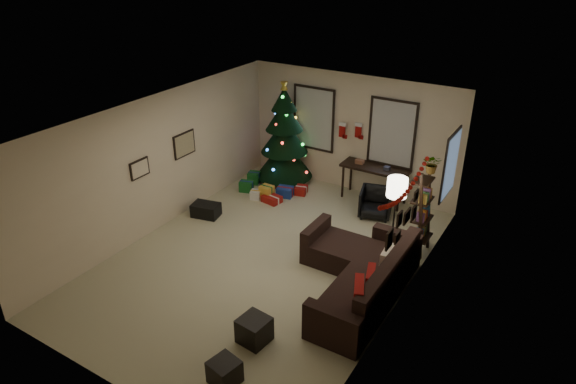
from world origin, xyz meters
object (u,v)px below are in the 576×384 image
at_px(sofa, 361,275).
at_px(desk, 375,171).
at_px(desk_chair, 376,203).
at_px(christmas_tree, 284,140).
at_px(bookshelf, 423,213).

relative_size(sofa, desk, 1.83).
xyz_separation_m(sofa, desk_chair, (-0.79, 2.49, 0.02)).
height_order(christmas_tree, sofa, christmas_tree).
relative_size(christmas_tree, bookshelf, 1.48).
relative_size(christmas_tree, sofa, 0.92).
distance_m(desk, bookshelf, 2.18).
bearing_deg(christmas_tree, sofa, -41.81).
xyz_separation_m(desk, bookshelf, (1.57, -1.51, 0.11)).
distance_m(sofa, desk_chair, 2.61).
distance_m(desk_chair, bookshelf, 1.60).
bearing_deg(bookshelf, christmas_tree, 160.14).
height_order(sofa, desk, sofa).
xyz_separation_m(christmas_tree, sofa, (3.36, -3.01, -0.75)).
xyz_separation_m(desk, desk_chair, (0.32, -0.65, -0.40)).
height_order(desk, bookshelf, bookshelf).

